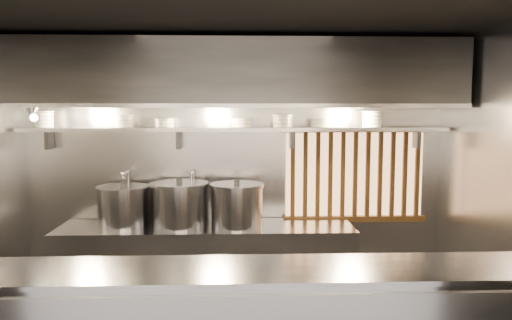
{
  "coord_description": "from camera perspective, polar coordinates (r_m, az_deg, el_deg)",
  "views": [
    {
      "loc": [
        0.02,
        -3.89,
        2.09
      ],
      "look_at": [
        0.19,
        0.55,
        1.63
      ],
      "focal_mm": 35.0,
      "sensor_mm": 36.0,
      "label": 1
    }
  ],
  "objects": [
    {
      "name": "ceiling",
      "position": [
        3.96,
        -2.51,
        16.17
      ],
      "size": [
        4.5,
        4.5,
        0.0
      ],
      "primitive_type": "plane",
      "rotation": [
        3.14,
        0.0,
        0.0
      ],
      "color": "black",
      "rests_on": "wall_back"
    },
    {
      "name": "wall_back",
      "position": [
        5.44,
        -2.35,
        -1.45
      ],
      "size": [
        4.5,
        0.0,
        4.5
      ],
      "primitive_type": "plane",
      "rotation": [
        1.57,
        0.0,
        0.0
      ],
      "color": "gray",
      "rests_on": "floor"
    },
    {
      "name": "cooking_bench",
      "position": [
        5.29,
        -5.64,
        -12.23
      ],
      "size": [
        3.0,
        0.7,
        0.9
      ],
      "primitive_type": "cube",
      "color": "#99999E",
      "rests_on": "floor"
    },
    {
      "name": "bowl_shelf",
      "position": [
        5.22,
        -2.38,
        3.54
      ],
      "size": [
        4.4,
        0.34,
        0.04
      ],
      "primitive_type": "cube",
      "color": "#99999E",
      "rests_on": "wall_back"
    },
    {
      "name": "exhaust_hood",
      "position": [
        5.0,
        -2.42,
        9.67
      ],
      "size": [
        4.4,
        0.81,
        0.65
      ],
      "color": "#2D2D30",
      "rests_on": "ceiling"
    },
    {
      "name": "wood_screen",
      "position": [
        5.54,
        11.21,
        -1.62
      ],
      "size": [
        1.56,
        0.09,
        1.04
      ],
      "color": "#FFB772",
      "rests_on": "wall_back"
    },
    {
      "name": "faucet_left",
      "position": [
        5.44,
        -14.56,
        -2.61
      ],
      "size": [
        0.04,
        0.3,
        0.5
      ],
      "color": "silver",
      "rests_on": "wall_back"
    },
    {
      "name": "faucet_right",
      "position": [
        5.34,
        -7.19,
        -2.63
      ],
      "size": [
        0.04,
        0.3,
        0.5
      ],
      "color": "silver",
      "rests_on": "wall_back"
    },
    {
      "name": "heat_lamp",
      "position": [
        5.12,
        -24.27,
        5.08
      ],
      "size": [
        0.25,
        0.35,
        0.2
      ],
      "color": "#99999E",
      "rests_on": "exhaust_hood"
    },
    {
      "name": "pendant_bulb",
      "position": [
        5.1,
        -3.52,
        4.4
      ],
      "size": [
        0.09,
        0.09,
        0.19
      ],
      "color": "#2D2D30",
      "rests_on": "exhaust_hood"
    },
    {
      "name": "stock_pot_left",
      "position": [
        5.26,
        -14.95,
        -5.11
      ],
      "size": [
        0.58,
        0.58,
        0.45
      ],
      "rotation": [
        0.0,
        0.0,
        0.09
      ],
      "color": "#99999E",
      "rests_on": "cooking_bench"
    },
    {
      "name": "stock_pot_mid",
      "position": [
        5.15,
        -8.71,
        -5.01
      ],
      "size": [
        0.68,
        0.68,
        0.49
      ],
      "rotation": [
        0.0,
        0.0,
        0.16
      ],
      "color": "#99999E",
      "rests_on": "cooking_bench"
    },
    {
      "name": "stock_pot_right",
      "position": [
        5.08,
        -2.19,
        -5.15
      ],
      "size": [
        0.55,
        0.55,
        0.48
      ],
      "rotation": [
        0.0,
        0.0,
        -0.01
      ],
      "color": "#99999E",
      "rests_on": "cooking_bench"
    },
    {
      "name": "bowl_stack_0",
      "position": [
        5.58,
        -23.06,
        4.3
      ],
      "size": [
        0.2,
        0.2,
        0.17
      ],
      "color": "white",
      "rests_on": "bowl_shelf"
    },
    {
      "name": "bowl_stack_1",
      "position": [
        5.35,
        -14.9,
        4.32
      ],
      "size": [
        0.21,
        0.21,
        0.13
      ],
      "color": "white",
      "rests_on": "bowl_shelf"
    },
    {
      "name": "bowl_stack_2",
      "position": [
        5.27,
        -10.41,
        4.2
      ],
      "size": [
        0.21,
        0.21,
        0.09
      ],
      "color": "white",
      "rests_on": "bowl_shelf"
    },
    {
      "name": "bowl_stack_3",
      "position": [
        5.22,
        -1.62,
        4.27
      ],
      "size": [
        0.24,
        0.24,
        0.09
      ],
      "color": "white",
      "rests_on": "bowl_shelf"
    },
    {
      "name": "bowl_stack_4",
      "position": [
        5.24,
        3.06,
        4.48
      ],
      "size": [
        0.22,
        0.22,
        0.13
      ],
      "color": "white",
      "rests_on": "bowl_shelf"
    },
    {
      "name": "bowl_stack_5",
      "position": [
        5.29,
        7.46,
        4.25
      ],
      "size": [
        0.23,
        0.23,
        0.09
      ],
      "color": "white",
      "rests_on": "bowl_shelf"
    },
    {
      "name": "bowl_stack_6",
      "position": [
        5.4,
        13.13,
        4.58
      ],
      "size": [
        0.22,
        0.22,
        0.17
      ],
      "color": "white",
      "rests_on": "bowl_shelf"
    }
  ]
}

